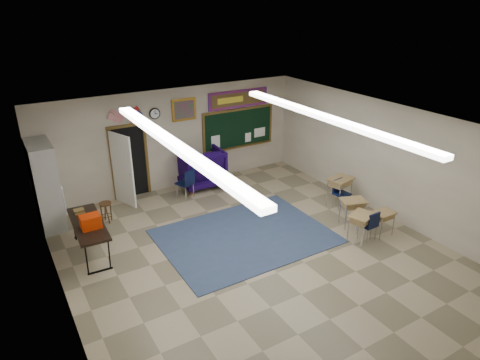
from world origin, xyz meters
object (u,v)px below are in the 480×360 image
wooden_stool (106,212)px  wingback_armchair (200,167)px  student_desk_front_left (352,211)px  folding_table (90,237)px  student_desk_front_right (339,190)px

wooden_stool → wingback_armchair: bearing=15.7°
student_desk_front_left → folding_table: (-5.99, 2.11, 0.02)m
wingback_armchair → folding_table: size_ratio=0.69×
folding_table → wooden_stool: 1.48m
wingback_armchair → student_desk_front_left: 4.81m
wooden_stool → folding_table: bearing=-118.0°
wingback_armchair → student_desk_front_right: wingback_armchair is taller
wingback_armchair → wooden_stool: size_ratio=2.41×
student_desk_front_left → student_desk_front_right: (0.54, 1.05, 0.05)m
student_desk_front_right → folding_table: size_ratio=0.43×
wooden_stool → student_desk_front_right: bearing=-22.0°
wingback_armchair → folding_table: wingback_armchair is taller
folding_table → wooden_stool: folding_table is taller
student_desk_front_right → folding_table: 6.61m
student_desk_front_left → folding_table: folding_table is taller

